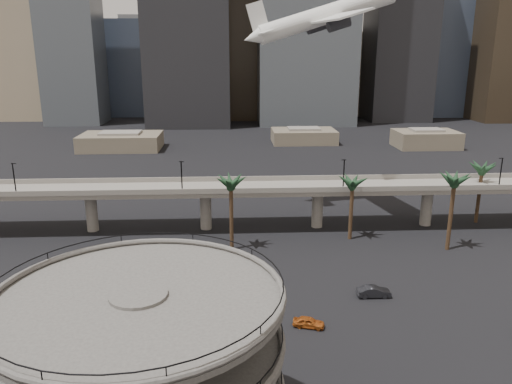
{
  "coord_description": "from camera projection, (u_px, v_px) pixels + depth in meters",
  "views": [
    {
      "loc": [
        -5.94,
        -38.16,
        33.67
      ],
      "look_at": [
        -2.54,
        28.0,
        14.98
      ],
      "focal_mm": 35.0,
      "sensor_mm": 36.0,
      "label": 1
    }
  ],
  "objects": [
    {
      "name": "parking_ramp",
      "position": [
        143.0,
        368.0,
        38.96
      ],
      "size": [
        22.2,
        22.2,
        17.35
      ],
      "color": "#4D4A47",
      "rests_on": "ground"
    },
    {
      "name": "overpass",
      "position": [
        262.0,
        192.0,
        96.98
      ],
      "size": [
        130.0,
        9.3,
        14.7
      ],
      "color": "gray",
      "rests_on": "ground"
    },
    {
      "name": "palm_trees",
      "position": [
        384.0,
        181.0,
        89.73
      ],
      "size": [
        54.4,
        18.4,
        14.0
      ],
      "color": "#432F1D",
      "rests_on": "ground"
    },
    {
      "name": "low_buildings",
      "position": [
        266.0,
        139.0,
        182.45
      ],
      "size": [
        135.0,
        27.5,
        6.8
      ],
      "color": "#655B4A",
      "rests_on": "ground"
    },
    {
      "name": "skyline",
      "position": [
        272.0,
        24.0,
        242.9
      ],
      "size": [
        269.0,
        86.0,
        126.93
      ],
      "color": "gray",
      "rests_on": "ground"
    },
    {
      "name": "airborne_jet",
      "position": [
        326.0,
        15.0,
        102.91
      ],
      "size": [
        36.39,
        32.8,
        14.04
      ],
      "rotation": [
        0.0,
        -0.29,
        0.2
      ],
      "color": "white",
      "rests_on": "ground"
    },
    {
      "name": "car_a",
      "position": [
        309.0,
        322.0,
        63.04
      ],
      "size": [
        4.29,
        2.65,
        1.36
      ],
      "primitive_type": "imported",
      "rotation": [
        0.0,
        0.0,
        1.29
      ],
      "color": "#AF5219",
      "rests_on": "ground"
    },
    {
      "name": "car_b",
      "position": [
        374.0,
        292.0,
        70.83
      ],
      "size": [
        4.82,
        1.69,
        1.58
      ],
      "primitive_type": "imported",
      "rotation": [
        0.0,
        0.0,
        1.57
      ],
      "color": "black",
      "rests_on": "ground"
    }
  ]
}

